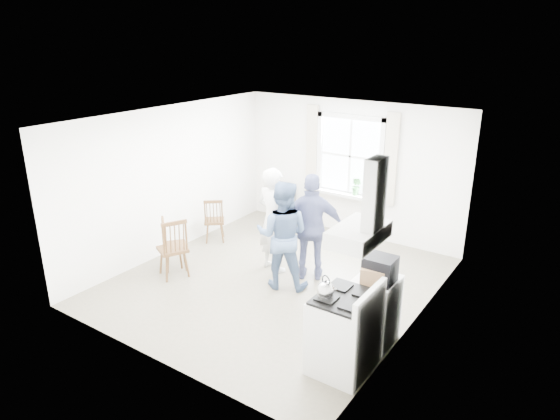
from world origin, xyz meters
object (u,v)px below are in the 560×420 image
at_px(windsor_chair_c, 174,243).
at_px(person_mid, 282,235).
at_px(gas_stove, 344,332).
at_px(low_cabinet, 375,310).
at_px(stereo_stack, 380,269).
at_px(person_right, 312,228).
at_px(windsor_chair_b, 168,239).
at_px(person_left, 273,220).
at_px(windsor_chair_a, 214,216).

height_order(windsor_chair_c, person_mid, person_mid).
xyz_separation_m(gas_stove, low_cabinet, (0.07, 0.70, -0.03)).
bearing_deg(stereo_stack, person_right, 145.25).
relative_size(windsor_chair_b, windsor_chair_c, 0.89).
xyz_separation_m(person_left, person_right, (0.68, 0.10, -0.01)).
bearing_deg(windsor_chair_b, low_cabinet, -0.15).
bearing_deg(low_cabinet, person_mid, 162.04).
xyz_separation_m(windsor_chair_a, person_mid, (2.01, -0.70, 0.33)).
height_order(windsor_chair_a, windsor_chair_b, windsor_chair_b).
height_order(stereo_stack, windsor_chair_a, stereo_stack).
bearing_deg(person_mid, windsor_chair_c, 4.22).
xyz_separation_m(gas_stove, windsor_chair_c, (-3.29, 0.53, 0.13)).
relative_size(stereo_stack, person_left, 0.21).
xyz_separation_m(windsor_chair_c, person_mid, (1.56, 0.76, 0.24)).
xyz_separation_m(low_cabinet, person_mid, (-1.81, 0.59, 0.40)).
relative_size(person_left, person_mid, 1.03).
xyz_separation_m(gas_stove, windsor_chair_b, (-3.62, 0.71, 0.06)).
bearing_deg(person_right, person_mid, 37.14).
relative_size(gas_stove, person_mid, 0.66).
bearing_deg(windsor_chair_b, gas_stove, -11.09).
height_order(stereo_stack, person_right, person_right).
relative_size(stereo_stack, windsor_chair_c, 0.36).
bearing_deg(stereo_stack, windsor_chair_c, -177.96).
distance_m(stereo_stack, windsor_chair_a, 4.13).
bearing_deg(gas_stove, windsor_chair_b, 168.91).
height_order(windsor_chair_c, person_left, person_left).
bearing_deg(low_cabinet, windsor_chair_b, 179.85).
bearing_deg(person_right, low_cabinet, 118.81).
distance_m(gas_stove, person_left, 2.78).
distance_m(windsor_chair_c, person_left, 1.62).
bearing_deg(person_mid, stereo_stack, 139.24).
bearing_deg(person_right, person_left, -18.90).
height_order(low_cabinet, windsor_chair_a, low_cabinet).
distance_m(stereo_stack, person_right, 1.98).
bearing_deg(gas_stove, stereo_stack, 79.67).
bearing_deg(windsor_chair_a, person_mid, -19.05).
xyz_separation_m(gas_stove, person_left, (-2.18, 1.67, 0.40)).
relative_size(gas_stove, windsor_chair_b, 1.25).
relative_size(low_cabinet, person_right, 0.52).
relative_size(windsor_chair_a, windsor_chair_b, 0.96).
height_order(low_cabinet, windsor_chair_b, low_cabinet).
distance_m(gas_stove, stereo_stack, 0.88).
distance_m(gas_stove, person_right, 2.35).
bearing_deg(person_mid, person_right, -137.74).
bearing_deg(person_mid, windsor_chair_a, -40.83).
relative_size(gas_stove, person_right, 0.64).
distance_m(stereo_stack, person_mid, 1.97).
relative_size(person_left, person_right, 1.01).
xyz_separation_m(low_cabinet, windsor_chair_b, (-3.69, 0.01, 0.10)).
bearing_deg(person_right, windsor_chair_c, 7.87).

